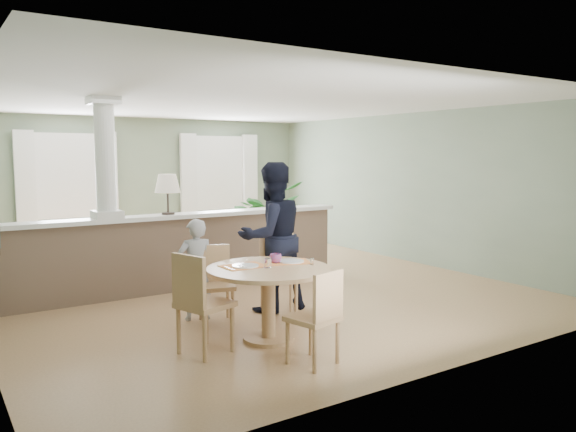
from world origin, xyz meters
TOP-DOWN VIEW (x-y plane):
  - ground at (0.00, 0.00)m, footprint 8.00×8.00m
  - room_shell at (-0.03, 0.63)m, footprint 7.02×8.02m
  - pony_wall at (-0.99, 0.20)m, footprint 5.32×0.38m
  - sofa at (-1.31, 2.10)m, footprint 2.97×1.61m
  - houseplant at (1.32, 1.50)m, footprint 1.41×1.24m
  - dining_table at (-0.97, -2.39)m, footprint 1.29×1.29m
  - chair_far_boy at (-1.13, -1.46)m, footprint 0.50×0.50m
  - chair_far_man at (-0.37, -1.64)m, footprint 0.59×0.59m
  - chair_near at (-0.96, -3.27)m, footprint 0.49×0.49m
  - chair_side at (-1.76, -2.41)m, footprint 0.58×0.58m
  - child_person at (-1.30, -1.29)m, footprint 0.49×0.37m
  - man_person at (-0.33, -1.43)m, footprint 0.91×0.71m

SIDE VIEW (x-z plane):
  - ground at x=0.00m, z-range 0.00..0.00m
  - sofa at x=-1.31m, z-range 0.00..0.82m
  - chair_far_boy at x=-1.13m, z-range 0.05..0.94m
  - chair_near at x=-0.96m, z-range 0.05..0.95m
  - chair_far_man at x=-0.37m, z-range 0.05..1.04m
  - chair_side at x=-1.76m, z-range 0.05..1.06m
  - child_person at x=-1.30m, z-range 0.00..1.21m
  - dining_table at x=-0.97m, z-range 0.18..1.06m
  - pony_wall at x=-0.99m, z-range -0.64..2.06m
  - houseplant at x=1.32m, z-range 0.00..1.49m
  - man_person at x=-0.33m, z-range 0.00..1.86m
  - room_shell at x=-0.03m, z-range 0.46..3.17m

